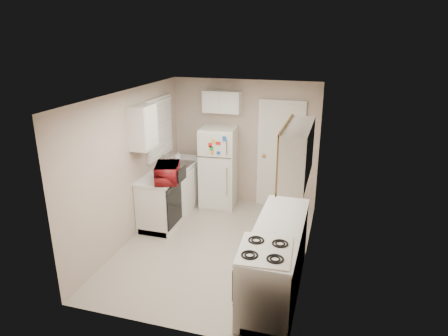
# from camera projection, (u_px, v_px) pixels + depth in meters

# --- Properties ---
(floor) EXTENTS (3.80, 3.80, 0.00)m
(floor) POSITION_uv_depth(u_px,v_px,m) (215.00, 246.00, 6.32)
(floor) COLOR #BEB5A3
(floor) RESTS_ON ground
(ceiling) EXTENTS (3.80, 3.80, 0.00)m
(ceiling) POSITION_uv_depth(u_px,v_px,m) (214.00, 94.00, 5.54)
(ceiling) COLOR white
(ceiling) RESTS_ON floor
(wall_left) EXTENTS (3.80, 3.80, 0.00)m
(wall_left) POSITION_uv_depth(u_px,v_px,m) (130.00, 167.00, 6.31)
(wall_left) COLOR #B7A290
(wall_left) RESTS_ON floor
(wall_right) EXTENTS (3.80, 3.80, 0.00)m
(wall_right) POSITION_uv_depth(u_px,v_px,m) (310.00, 185.00, 5.56)
(wall_right) COLOR #B7A290
(wall_right) RESTS_ON floor
(wall_back) EXTENTS (2.80, 2.80, 0.00)m
(wall_back) POSITION_uv_depth(u_px,v_px,m) (245.00, 143.00, 7.65)
(wall_back) COLOR #B7A290
(wall_back) RESTS_ON floor
(wall_front) EXTENTS (2.80, 2.80, 0.00)m
(wall_front) POSITION_uv_depth(u_px,v_px,m) (160.00, 234.00, 4.21)
(wall_front) COLOR #B7A290
(wall_front) RESTS_ON floor
(left_counter) EXTENTS (0.60, 1.80, 0.90)m
(left_counter) POSITION_uv_depth(u_px,v_px,m) (173.00, 192.00, 7.29)
(left_counter) COLOR silver
(left_counter) RESTS_ON floor
(dishwasher) EXTENTS (0.03, 0.58, 0.72)m
(dishwasher) POSITION_uv_depth(u_px,v_px,m) (174.00, 205.00, 6.65)
(dishwasher) COLOR black
(dishwasher) RESTS_ON floor
(sink) EXTENTS (0.54, 0.74, 0.16)m
(sink) POSITION_uv_depth(u_px,v_px,m) (175.00, 168.00, 7.29)
(sink) COLOR gray
(sink) RESTS_ON left_counter
(microwave) EXTENTS (0.61, 0.45, 0.36)m
(microwave) POSITION_uv_depth(u_px,v_px,m) (168.00, 173.00, 6.48)
(microwave) COLOR maroon
(microwave) RESTS_ON left_counter
(soap_bottle) EXTENTS (0.10, 0.10, 0.19)m
(soap_bottle) POSITION_uv_depth(u_px,v_px,m) (178.00, 156.00, 7.51)
(soap_bottle) COLOR silver
(soap_bottle) RESTS_ON left_counter
(window_blinds) EXTENTS (0.10, 0.98, 1.08)m
(window_blinds) POSITION_uv_depth(u_px,v_px,m) (160.00, 128.00, 7.12)
(window_blinds) COLOR silver
(window_blinds) RESTS_ON wall_left
(upper_cabinet_left) EXTENTS (0.30, 0.45, 0.70)m
(upper_cabinet_left) POSITION_uv_depth(u_px,v_px,m) (143.00, 127.00, 6.27)
(upper_cabinet_left) COLOR silver
(upper_cabinet_left) RESTS_ON wall_left
(refrigerator) EXTENTS (0.69, 0.67, 1.55)m
(refrigerator) POSITION_uv_depth(u_px,v_px,m) (219.00, 167.00, 7.59)
(refrigerator) COLOR silver
(refrigerator) RESTS_ON floor
(cabinet_over_fridge) EXTENTS (0.70, 0.30, 0.40)m
(cabinet_over_fridge) POSITION_uv_depth(u_px,v_px,m) (222.00, 101.00, 7.37)
(cabinet_over_fridge) COLOR silver
(cabinet_over_fridge) RESTS_ON wall_back
(interior_door) EXTENTS (0.86, 0.06, 2.08)m
(interior_door) POSITION_uv_depth(u_px,v_px,m) (280.00, 155.00, 7.49)
(interior_door) COLOR silver
(interior_door) RESTS_ON floor
(right_counter) EXTENTS (0.60, 2.00, 0.90)m
(right_counter) POSITION_uv_depth(u_px,v_px,m) (277.00, 258.00, 5.16)
(right_counter) COLOR silver
(right_counter) RESTS_ON floor
(stove) EXTENTS (0.64, 0.77, 0.89)m
(stove) POSITION_uv_depth(u_px,v_px,m) (264.00, 285.00, 4.62)
(stove) COLOR silver
(stove) RESTS_ON floor
(upper_cabinet_right) EXTENTS (0.30, 1.20, 0.70)m
(upper_cabinet_right) POSITION_uv_depth(u_px,v_px,m) (298.00, 153.00, 4.95)
(upper_cabinet_right) COLOR silver
(upper_cabinet_right) RESTS_ON wall_right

